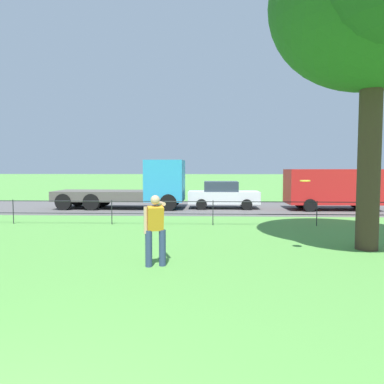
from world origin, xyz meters
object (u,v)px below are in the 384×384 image
(person_thrower, at_px, (155,228))
(panel_van_far_left, at_px, (333,187))
(tree_small_lawn, at_px, (377,0))
(car_white_far_right, at_px, (223,195))
(frisbee, at_px, (305,181))
(flatbed_truck_center, at_px, (140,187))

(person_thrower, bearing_deg, panel_van_far_left, 55.63)
(tree_small_lawn, height_order, car_white_far_right, tree_small_lawn)
(tree_small_lawn, relative_size, person_thrower, 5.55)
(frisbee, relative_size, car_white_far_right, 0.09)
(tree_small_lawn, relative_size, frisbee, 24.35)
(tree_small_lawn, relative_size, flatbed_truck_center, 1.25)
(tree_small_lawn, height_order, flatbed_truck_center, tree_small_lawn)
(tree_small_lawn, distance_m, person_thrower, 8.30)
(frisbee, distance_m, car_white_far_right, 11.06)
(panel_van_far_left, bearing_deg, tree_small_lawn, -103.63)
(person_thrower, xyz_separation_m, panel_van_far_left, (8.08, 11.81, 0.38))
(tree_small_lawn, bearing_deg, panel_van_far_left, 76.37)
(tree_small_lawn, xyz_separation_m, car_white_far_right, (-3.60, 10.46, -5.92))
(flatbed_truck_center, distance_m, panel_van_far_left, 10.79)
(panel_van_far_left, bearing_deg, car_white_far_right, 175.80)
(panel_van_far_left, bearing_deg, frisbee, -112.46)
(flatbed_truck_center, height_order, car_white_far_right, flatbed_truck_center)
(flatbed_truck_center, bearing_deg, car_white_far_right, 3.09)
(frisbee, height_order, flatbed_truck_center, flatbed_truck_center)
(car_white_far_right, bearing_deg, panel_van_far_left, -4.20)
(panel_van_far_left, bearing_deg, flatbed_truck_center, 179.01)
(car_white_far_right, height_order, panel_van_far_left, panel_van_far_left)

